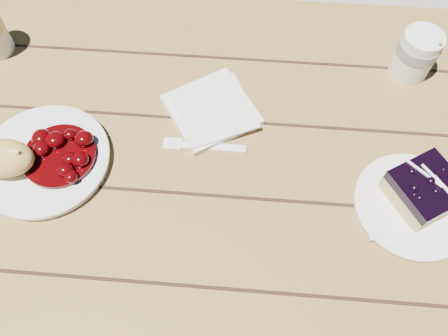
# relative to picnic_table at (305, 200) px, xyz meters

# --- Properties ---
(ground) EXTENTS (60.00, 60.00, 0.00)m
(ground) POSITION_rel_picnic_table_xyz_m (0.00, 0.00, -0.59)
(ground) COLOR gray
(ground) RESTS_ON ground
(picnic_table) EXTENTS (2.00, 1.55, 0.75)m
(picnic_table) POSITION_rel_picnic_table_xyz_m (0.00, 0.00, 0.00)
(picnic_table) COLOR brown
(picnic_table) RESTS_ON ground
(main_plate) EXTENTS (0.23, 0.23, 0.02)m
(main_plate) POSITION_rel_picnic_table_xyz_m (-0.50, -0.04, 0.17)
(main_plate) COLOR white
(main_plate) RESTS_ON picnic_table
(goulash_stew) EXTENTS (0.13, 0.13, 0.04)m
(goulash_stew) POSITION_rel_picnic_table_xyz_m (-0.47, -0.03, 0.20)
(goulash_stew) COLOR #410204
(goulash_stew) RESTS_ON main_plate
(bread_roll) EXTENTS (0.11, 0.07, 0.06)m
(bread_roll) POSITION_rel_picnic_table_xyz_m (-0.55, -0.06, 0.21)
(bread_roll) COLOR #E2B756
(bread_roll) RESTS_ON main_plate
(dessert_plate) EXTENTS (0.20, 0.20, 0.01)m
(dessert_plate) POSITION_rel_picnic_table_xyz_m (0.16, -0.07, 0.17)
(dessert_plate) COLOR white
(dessert_plate) RESTS_ON picnic_table
(blueberry_cake) EXTENTS (0.14, 0.14, 0.06)m
(blueberry_cake) POSITION_rel_picnic_table_xyz_m (0.17, -0.06, 0.20)
(blueberry_cake) COLOR #D0BC71
(blueberry_cake) RESTS_ON dessert_plate
(fork_dessert) EXTENTS (0.16, 0.05, 0.00)m
(fork_dessert) POSITION_rel_picnic_table_xyz_m (0.14, -0.13, 0.17)
(fork_dessert) COLOR white
(fork_dessert) RESTS_ON dessert_plate
(coffee_cup) EXTENTS (0.08, 0.08, 0.10)m
(coffee_cup) POSITION_rel_picnic_table_xyz_m (0.19, 0.24, 0.21)
(coffee_cup) COLOR white
(coffee_cup) RESTS_ON picnic_table
(napkin_stack) EXTENTS (0.21, 0.21, 0.01)m
(napkin_stack) POSITION_rel_picnic_table_xyz_m (-0.21, 0.10, 0.17)
(napkin_stack) COLOR white
(napkin_stack) RESTS_ON picnic_table
(fork_table) EXTENTS (0.16, 0.03, 0.00)m
(fork_table) POSITION_rel_picnic_table_xyz_m (-0.20, 0.02, 0.16)
(fork_table) COLOR white
(fork_table) RESTS_ON picnic_table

